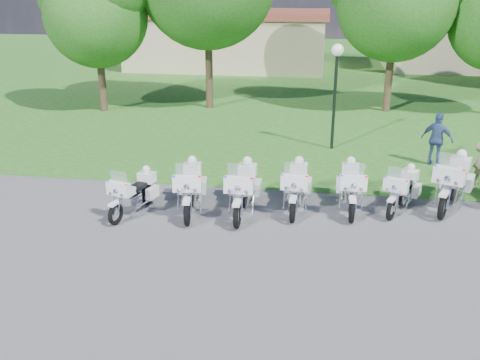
# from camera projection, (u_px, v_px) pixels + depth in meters

# --- Properties ---
(ground) EXTENTS (100.00, 100.00, 0.00)m
(ground) POSITION_uv_depth(u_px,v_px,m) (270.00, 233.00, 13.52)
(ground) COLOR #525256
(ground) RESTS_ON ground
(grass_lawn) EXTENTS (100.00, 48.00, 0.01)m
(grass_lawn) POSITION_uv_depth(u_px,v_px,m) (309.00, 71.00, 38.54)
(grass_lawn) COLOR #235D1D
(grass_lawn) RESTS_ON ground
(motorcycle_0) EXTENTS (1.02, 2.06, 1.41)m
(motorcycle_0) POSITION_uv_depth(u_px,v_px,m) (134.00, 192.00, 14.58)
(motorcycle_0) COLOR black
(motorcycle_0) RESTS_ON ground
(motorcycle_1) EXTENTS (1.03, 2.43, 1.64)m
(motorcycle_1) POSITION_uv_depth(u_px,v_px,m) (190.00, 187.00, 14.68)
(motorcycle_1) COLOR black
(motorcycle_1) RESTS_ON ground
(motorcycle_2) EXTENTS (0.82, 2.48, 1.67)m
(motorcycle_2) POSITION_uv_depth(u_px,v_px,m) (243.00, 189.00, 14.54)
(motorcycle_2) COLOR black
(motorcycle_2) RESTS_ON ground
(motorcycle_3) EXTENTS (0.80, 2.36, 1.58)m
(motorcycle_3) POSITION_uv_depth(u_px,v_px,m) (296.00, 186.00, 14.83)
(motorcycle_3) COLOR black
(motorcycle_3) RESTS_ON ground
(motorcycle_4) EXTENTS (0.77, 2.34, 1.57)m
(motorcycle_4) POSITION_uv_depth(u_px,v_px,m) (351.00, 186.00, 14.81)
(motorcycle_4) COLOR black
(motorcycle_4) RESTS_ON ground
(motorcycle_5) EXTENTS (1.22, 1.97, 1.42)m
(motorcycle_5) POSITION_uv_depth(u_px,v_px,m) (402.00, 189.00, 14.78)
(motorcycle_5) COLOR black
(motorcycle_5) RESTS_ON ground
(motorcycle_6) EXTENTS (1.51, 2.50, 1.78)m
(motorcycle_6) POSITION_uv_depth(u_px,v_px,m) (453.00, 181.00, 14.94)
(motorcycle_6) COLOR black
(motorcycle_6) RESTS_ON ground
(lamp_post) EXTENTS (0.44, 0.44, 3.92)m
(lamp_post) POSITION_uv_depth(u_px,v_px,m) (336.00, 70.00, 19.42)
(lamp_post) COLOR black
(lamp_post) RESTS_ON ground
(tree_0) EXTENTS (5.65, 4.82, 7.53)m
(tree_0) POSITION_uv_depth(u_px,v_px,m) (95.00, 5.00, 24.85)
(tree_0) COLOR #38281C
(tree_0) RESTS_ON ground
(building_west) EXTENTS (14.56, 8.32, 4.10)m
(building_west) POSITION_uv_depth(u_px,v_px,m) (229.00, 39.00, 39.62)
(building_west) COLOR #BFAB8A
(building_west) RESTS_ON ground
(building_east) EXTENTS (11.44, 7.28, 4.10)m
(building_east) POSITION_uv_depth(u_px,v_px,m) (463.00, 40.00, 39.00)
(building_east) COLOR #BFAB8A
(building_east) RESTS_ON ground
(bystander_c) EXTENTS (1.16, 0.91, 1.84)m
(bystander_c) POSITION_uv_depth(u_px,v_px,m) (437.00, 139.00, 18.28)
(bystander_c) COLOR #395089
(bystander_c) RESTS_ON ground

